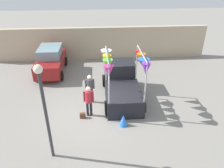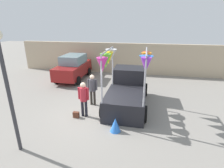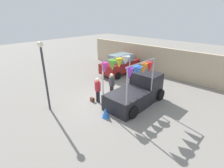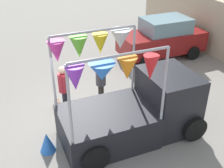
{
  "view_description": "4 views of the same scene",
  "coord_description": "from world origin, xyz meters",
  "px_view_note": "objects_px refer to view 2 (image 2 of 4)",
  "views": [
    {
      "loc": [
        -0.04,
        -9.59,
        6.96
      ],
      "look_at": [
        0.72,
        0.32,
        1.48
      ],
      "focal_mm": 35.0,
      "sensor_mm": 36.0,
      "label": 1
    },
    {
      "loc": [
        2.19,
        -7.31,
        4.28
      ],
      "look_at": [
        0.74,
        0.22,
        1.54
      ],
      "focal_mm": 28.0,
      "sensor_mm": 36.0,
      "label": 2
    },
    {
      "loc": [
        7.22,
        -7.11,
        5.47
      ],
      "look_at": [
        0.41,
        0.09,
        1.44
      ],
      "focal_mm": 28.0,
      "sensor_mm": 36.0,
      "label": 3
    },
    {
      "loc": [
        7.34,
        -1.87,
        5.5
      ],
      "look_at": [
        0.88,
        0.83,
        1.56
      ],
      "focal_mm": 45.0,
      "sensor_mm": 36.0,
      "label": 4
    }
  ],
  "objects_px": {
    "folded_kite_bundle_azure": "(115,125)",
    "street_lamp": "(6,78)",
    "vendor_truck": "(127,88)",
    "person_customer": "(84,96)",
    "handbag": "(76,115)",
    "parked_car": "(73,67)",
    "person_vendor": "(92,87)"
  },
  "relations": [
    {
      "from": "parked_car",
      "to": "street_lamp",
      "type": "height_order",
      "value": "street_lamp"
    },
    {
      "from": "person_vendor",
      "to": "street_lamp",
      "type": "bearing_deg",
      "value": -111.05
    },
    {
      "from": "folded_kite_bundle_azure",
      "to": "street_lamp",
      "type": "bearing_deg",
      "value": -151.36
    },
    {
      "from": "vendor_truck",
      "to": "handbag",
      "type": "bearing_deg",
      "value": -138.8
    },
    {
      "from": "vendor_truck",
      "to": "handbag",
      "type": "relative_size",
      "value": 14.7
    },
    {
      "from": "vendor_truck",
      "to": "street_lamp",
      "type": "xyz_separation_m",
      "value": [
        -3.32,
        -4.38,
        1.73
      ]
    },
    {
      "from": "person_customer",
      "to": "folded_kite_bundle_azure",
      "type": "bearing_deg",
      "value": -29.69
    },
    {
      "from": "vendor_truck",
      "to": "person_vendor",
      "type": "xyz_separation_m",
      "value": [
        -1.81,
        -0.47,
        0.1
      ]
    },
    {
      "from": "handbag",
      "to": "parked_car",
      "type": "bearing_deg",
      "value": 113.37
    },
    {
      "from": "vendor_truck",
      "to": "folded_kite_bundle_azure",
      "type": "xyz_separation_m",
      "value": [
        -0.2,
        -2.68,
        -0.63
      ]
    },
    {
      "from": "handbag",
      "to": "folded_kite_bundle_azure",
      "type": "relative_size",
      "value": 0.47
    },
    {
      "from": "parked_car",
      "to": "folded_kite_bundle_azure",
      "type": "bearing_deg",
      "value": -55.11
    },
    {
      "from": "vendor_truck",
      "to": "street_lamp",
      "type": "bearing_deg",
      "value": -127.14
    },
    {
      "from": "parked_car",
      "to": "person_vendor",
      "type": "distance_m",
      "value": 5.02
    },
    {
      "from": "person_customer",
      "to": "folded_kite_bundle_azure",
      "type": "xyz_separation_m",
      "value": [
        1.66,
        -0.95,
        -0.73
      ]
    },
    {
      "from": "person_customer",
      "to": "street_lamp",
      "type": "height_order",
      "value": "street_lamp"
    },
    {
      "from": "handbag",
      "to": "street_lamp",
      "type": "distance_m",
      "value": 3.69
    },
    {
      "from": "person_vendor",
      "to": "handbag",
      "type": "distance_m",
      "value": 1.76
    },
    {
      "from": "person_customer",
      "to": "folded_kite_bundle_azure",
      "type": "relative_size",
      "value": 2.84
    },
    {
      "from": "parked_car",
      "to": "street_lamp",
      "type": "xyz_separation_m",
      "value": [
        1.31,
        -8.07,
        1.72
      ]
    },
    {
      "from": "person_customer",
      "to": "street_lamp",
      "type": "bearing_deg",
      "value": -118.91
    },
    {
      "from": "parked_car",
      "to": "person_customer",
      "type": "bearing_deg",
      "value": -62.86
    },
    {
      "from": "handbag",
      "to": "street_lamp",
      "type": "relative_size",
      "value": 0.07
    },
    {
      "from": "person_vendor",
      "to": "folded_kite_bundle_azure",
      "type": "relative_size",
      "value": 2.83
    },
    {
      "from": "vendor_truck",
      "to": "parked_car",
      "type": "distance_m",
      "value": 5.92
    },
    {
      "from": "person_vendor",
      "to": "street_lamp",
      "type": "xyz_separation_m",
      "value": [
        -1.51,
        -3.92,
        1.63
      ]
    },
    {
      "from": "person_customer",
      "to": "handbag",
      "type": "distance_m",
      "value": 0.98
    },
    {
      "from": "street_lamp",
      "to": "vendor_truck",
      "type": "bearing_deg",
      "value": 52.86
    },
    {
      "from": "vendor_truck",
      "to": "street_lamp",
      "type": "distance_m",
      "value": 5.77
    },
    {
      "from": "vendor_truck",
      "to": "person_customer",
      "type": "height_order",
      "value": "vendor_truck"
    },
    {
      "from": "parked_car",
      "to": "street_lamp",
      "type": "bearing_deg",
      "value": -80.77
    },
    {
      "from": "vendor_truck",
      "to": "parked_car",
      "type": "xyz_separation_m",
      "value": [
        -4.63,
        3.68,
        0.01
      ]
    }
  ]
}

